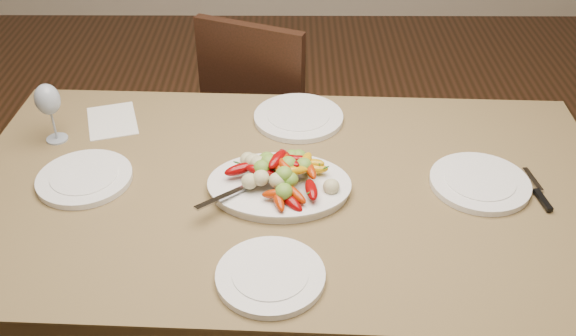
% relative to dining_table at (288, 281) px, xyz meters
% --- Properties ---
extents(dining_table, '(1.88, 1.11, 0.76)m').
position_rel_dining_table_xyz_m(dining_table, '(0.00, 0.00, 0.00)').
color(dining_table, brown).
rests_on(dining_table, ground).
extents(chair_far, '(0.55, 0.55, 0.95)m').
position_rel_dining_table_xyz_m(chair_far, '(-0.07, 0.86, 0.10)').
color(chair_far, black).
rests_on(chair_far, ground).
extents(serving_platter, '(0.40, 0.30, 0.02)m').
position_rel_dining_table_xyz_m(serving_platter, '(-0.02, -0.02, 0.39)').
color(serving_platter, white).
rests_on(serving_platter, dining_table).
extents(roasted_vegetables, '(0.32, 0.23, 0.09)m').
position_rel_dining_table_xyz_m(roasted_vegetables, '(-0.02, -0.02, 0.45)').
color(roasted_vegetables, '#710304').
rests_on(roasted_vegetables, serving_platter).
extents(serving_spoon, '(0.24, 0.24, 0.03)m').
position_rel_dining_table_xyz_m(serving_spoon, '(-0.09, -0.06, 0.43)').
color(serving_spoon, '#9EA0A8').
rests_on(serving_spoon, serving_platter).
extents(plate_left, '(0.27, 0.27, 0.02)m').
position_rel_dining_table_xyz_m(plate_left, '(-0.58, 0.02, 0.39)').
color(plate_left, white).
rests_on(plate_left, dining_table).
extents(plate_right, '(0.28, 0.28, 0.02)m').
position_rel_dining_table_xyz_m(plate_right, '(0.54, 0.00, 0.39)').
color(plate_right, white).
rests_on(plate_right, dining_table).
extents(plate_far, '(0.29, 0.29, 0.02)m').
position_rel_dining_table_xyz_m(plate_far, '(0.03, 0.35, 0.39)').
color(plate_far, white).
rests_on(plate_far, dining_table).
extents(plate_near, '(0.26, 0.26, 0.02)m').
position_rel_dining_table_xyz_m(plate_near, '(-0.04, -0.36, 0.39)').
color(plate_near, white).
rests_on(plate_near, dining_table).
extents(wine_glass, '(0.08, 0.08, 0.20)m').
position_rel_dining_table_xyz_m(wine_glass, '(-0.72, 0.23, 0.48)').
color(wine_glass, '#8C99A5').
rests_on(wine_glass, dining_table).
extents(menu_card, '(0.21, 0.25, 0.00)m').
position_rel_dining_table_xyz_m(menu_card, '(-0.58, 0.34, 0.38)').
color(menu_card, silver).
rests_on(menu_card, dining_table).
extents(table_knife, '(0.04, 0.20, 0.01)m').
position_rel_dining_table_xyz_m(table_knife, '(0.69, -0.03, 0.38)').
color(table_knife, '#9EA0A8').
rests_on(table_knife, dining_table).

